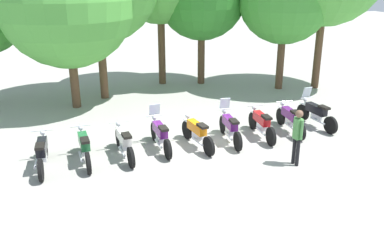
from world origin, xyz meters
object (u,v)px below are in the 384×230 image
Objects in this scene: motorcycle_1 at (84,147)px; motorcycle_3 at (160,134)px; motorcycle_5 at (230,127)px; motorcycle_4 at (197,132)px; motorcycle_7 at (290,118)px; motorcycle_6 at (261,123)px; motorcycle_2 at (124,142)px; motorcycle_0 at (42,152)px; motorcycle_8 at (316,113)px; person_0 at (298,133)px.

motorcycle_1 is 2.42m from motorcycle_3.
motorcycle_5 reaches higher than motorcycle_1.
motorcycle_5 is (1.21, 0.13, 0.01)m from motorcycle_4.
motorcycle_6 is at bearing 100.03° from motorcycle_7.
motorcycle_1 is 1.00× the size of motorcycle_2.
motorcycle_0 is 4.80m from motorcycle_4.
motorcycle_2 is 1.00× the size of motorcycle_3.
motorcycle_8 is at bearing -79.24° from motorcycle_6.
motorcycle_4 is 0.99× the size of motorcycle_5.
motorcycle_2 is at bearing 98.83° from motorcycle_3.
motorcycle_5 is 1.27× the size of person_0.
motorcycle_2 is (2.39, 0.11, 0.00)m from motorcycle_0.
motorcycle_5 is (4.80, 0.28, 0.01)m from motorcycle_1.
motorcycle_8 is (9.59, 0.78, 0.01)m from motorcycle_0.
person_0 is (3.64, -2.26, 0.50)m from motorcycle_3.
motorcycle_1 is 1.01× the size of motorcycle_4.
motorcycle_8 reaches higher than motorcycle_2.
motorcycle_4 is 0.99× the size of motorcycle_6.
motorcycle_4 is (2.40, 0.12, 0.00)m from motorcycle_2.
person_0 is (0.04, -2.29, 0.51)m from motorcycle_6.
motorcycle_3 is 1.21m from motorcycle_4.
motorcycle_2 is at bearing -86.22° from motorcycle_0.
motorcycle_5 is at bearing -85.44° from motorcycle_0.
motorcycle_3 is at bearing 86.64° from motorcycle_8.
motorcycle_2 is at bearing -93.30° from motorcycle_1.
motorcycle_3 is (3.59, 0.39, 0.01)m from motorcycle_0.
motorcycle_4 and motorcycle_6 have the same top height.
person_0 reaches higher than motorcycle_0.
motorcycle_2 is 6.02m from motorcycle_7.
motorcycle_0 is 1.00× the size of motorcycle_8.
motorcycle_1 is at bearing 96.81° from motorcycle_7.
motorcycle_7 is at bearing -95.18° from motorcycle_4.
motorcycle_4 is 4.83m from motorcycle_8.
motorcycle_1 is 8.42m from motorcycle_8.
motorcycle_8 reaches higher than motorcycle_4.
motorcycle_1 is 1.00× the size of motorcycle_7.
motorcycle_4 is 1.21m from motorcycle_5.
motorcycle_1 is at bearing 96.16° from motorcycle_5.
motorcycle_3 is 1.27× the size of person_0.
motorcycle_8 is (3.59, 0.42, 0.00)m from motorcycle_5.
motorcycle_4 is at bearing 99.05° from motorcycle_5.
person_0 is (-1.16, -2.43, 0.51)m from motorcycle_7.
motorcycle_8 is (8.39, 0.70, 0.01)m from motorcycle_1.
person_0 is at bearing -148.16° from motorcycle_5.
motorcycle_1 is 1.00× the size of motorcycle_6.
motorcycle_6 is (1.20, 0.06, -0.01)m from motorcycle_5.
motorcycle_3 is 4.31m from person_0.
motorcycle_5 reaches higher than motorcycle_2.
motorcycle_0 is 1.00× the size of motorcycle_7.
motorcycle_2 is at bearing 88.21° from motorcycle_8.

